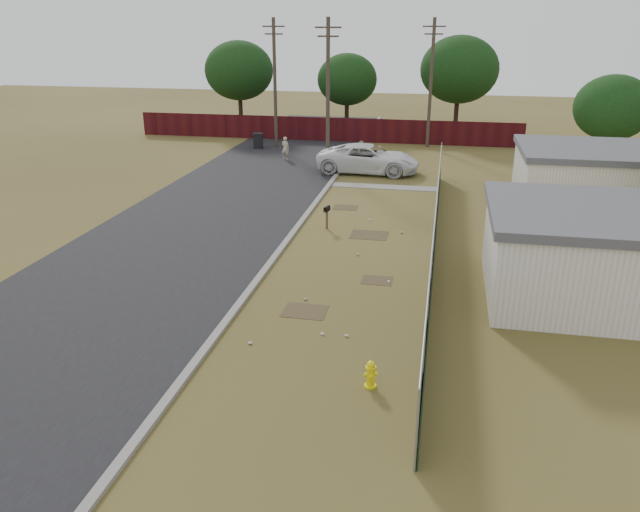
% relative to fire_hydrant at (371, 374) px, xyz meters
% --- Properties ---
extents(ground, '(120.00, 120.00, 0.00)m').
position_rel_fire_hydrant_xyz_m(ground, '(-1.82, 9.00, -0.37)').
color(ground, brown).
rests_on(ground, ground).
extents(street, '(15.10, 60.00, 0.12)m').
position_rel_fire_hydrant_xyz_m(street, '(-8.57, 17.05, -0.35)').
color(street, black).
rests_on(street, ground).
extents(chainlink_fence, '(0.10, 27.06, 2.02)m').
position_rel_fire_hydrant_xyz_m(chainlink_fence, '(1.30, 10.02, 0.43)').
color(chainlink_fence, '#96999E').
rests_on(chainlink_fence, ground).
extents(privacy_fence, '(30.00, 0.12, 1.80)m').
position_rel_fire_hydrant_xyz_m(privacy_fence, '(-7.82, 34.00, 0.53)').
color(privacy_fence, '#3E0D10').
rests_on(privacy_fence, ground).
extents(utility_poles, '(12.60, 8.24, 9.00)m').
position_rel_fire_hydrant_xyz_m(utility_poles, '(-5.48, 29.66, 4.33)').
color(utility_poles, '#443B2D').
rests_on(utility_poles, ground).
extents(houses, '(9.30, 17.24, 3.10)m').
position_rel_fire_hydrant_xyz_m(houses, '(7.88, 12.13, 1.20)').
color(houses, white).
rests_on(houses, ground).
extents(horizon_trees, '(33.32, 31.94, 7.78)m').
position_rel_fire_hydrant_xyz_m(horizon_trees, '(-0.98, 32.55, 4.26)').
color(horizon_trees, black).
rests_on(horizon_trees, ground).
extents(fire_hydrant, '(0.40, 0.40, 0.78)m').
position_rel_fire_hydrant_xyz_m(fire_hydrant, '(0.00, 0.00, 0.00)').
color(fire_hydrant, yellow).
rests_on(fire_hydrant, ground).
extents(mailbox, '(0.25, 0.46, 1.06)m').
position_rel_fire_hydrant_xyz_m(mailbox, '(-3.50, 12.51, 0.47)').
color(mailbox, brown).
rests_on(mailbox, ground).
extents(pickup_truck, '(6.33, 3.15, 1.73)m').
position_rel_fire_hydrant_xyz_m(pickup_truck, '(-3.07, 23.89, 0.50)').
color(pickup_truck, white).
rests_on(pickup_truck, ground).
extents(pedestrian, '(0.64, 0.50, 1.53)m').
position_rel_fire_hydrant_xyz_m(pedestrian, '(-9.01, 26.64, 0.40)').
color(pedestrian, '#C8B392').
rests_on(pedestrian, ground).
extents(trash_bin, '(0.85, 0.84, 1.10)m').
position_rel_fire_hydrant_xyz_m(trash_bin, '(-11.95, 30.12, 0.20)').
color(trash_bin, black).
rests_on(trash_bin, ground).
extents(scattered_litter, '(3.66, 12.64, 0.07)m').
position_rel_fire_hydrant_xyz_m(scattered_litter, '(-1.62, 6.79, -0.33)').
color(scattered_litter, silver).
rests_on(scattered_litter, ground).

